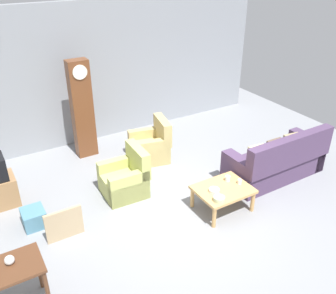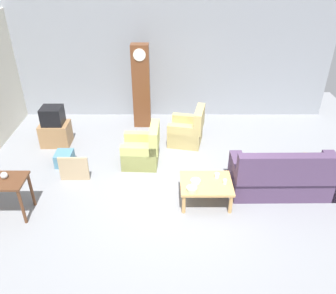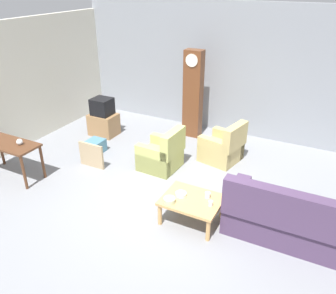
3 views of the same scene
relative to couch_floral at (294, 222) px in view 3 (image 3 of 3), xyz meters
name	(u,v)px [view 3 (image 3 of 3)]	position (x,y,z in m)	size (l,w,h in m)	color
ground_plane	(168,201)	(-2.17, 0.03, -0.36)	(10.40, 10.40, 0.00)	gray
garage_door_wall	(236,71)	(-2.17, 3.63, 1.24)	(8.40, 0.16, 3.20)	gray
pegboard_wall_left	(10,88)	(-6.37, 0.43, 1.08)	(0.12, 6.40, 2.88)	silver
couch_floral	(294,222)	(0.00, 0.00, 0.00)	(2.11, 0.90, 1.04)	#4C3856
armchair_olive_near	(162,155)	(-2.85, 1.05, -0.05)	(0.82, 0.79, 0.92)	#B7BC66
armchair_olive_far	(223,148)	(-1.82, 1.96, -0.05)	(0.93, 0.91, 0.92)	tan
coffee_table_wood	(192,202)	(-1.58, -0.27, 0.02)	(0.96, 0.76, 0.44)	tan
console_table_dark	(9,148)	(-5.40, -0.63, 0.29)	(1.30, 0.56, 0.76)	#56331E
grandfather_clock	(193,94)	(-2.97, 2.89, 0.73)	(0.44, 0.30, 2.17)	brown
tv_stand_cabinet	(104,124)	(-5.00, 1.89, -0.08)	(0.68, 0.52, 0.55)	#997047
tv_crt	(102,107)	(-5.00, 1.89, 0.41)	(0.48, 0.44, 0.42)	black
framed_picture_leaning	(91,155)	(-4.22, 0.41, -0.09)	(0.60, 0.05, 0.54)	tan
storage_box_blue	(95,146)	(-4.58, 0.99, -0.21)	(0.37, 0.41, 0.30)	teal
glass_dome_cloche	(20,142)	(-5.11, -0.57, 0.46)	(0.12, 0.12, 0.12)	silver
cup_white_porcelain	(211,203)	(-1.24, -0.31, 0.13)	(0.07, 0.07, 0.09)	white
cup_blue_rimmed	(208,195)	(-1.37, -0.12, 0.13)	(0.09, 0.09, 0.10)	silver
bowl_white_stacked	(181,194)	(-1.78, -0.28, 0.11)	(0.18, 0.18, 0.06)	white
bowl_shallow_green	(169,200)	(-1.87, -0.52, 0.12)	(0.19, 0.19, 0.08)	#B2C69E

